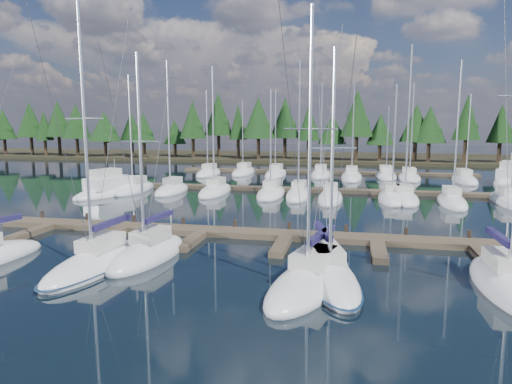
% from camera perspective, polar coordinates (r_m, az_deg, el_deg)
% --- Properties ---
extents(ground, '(260.00, 260.00, 0.00)m').
position_cam_1_polar(ground, '(43.58, 6.10, -1.89)').
color(ground, black).
rests_on(ground, ground).
extents(far_shore, '(220.00, 30.00, 0.60)m').
position_cam_1_polar(far_shore, '(103.01, 9.46, 4.28)').
color(far_shore, black).
rests_on(far_shore, ground).
extents(main_dock, '(44.00, 6.13, 0.90)m').
position_cam_1_polar(main_dock, '(31.26, 3.76, -5.68)').
color(main_dock, brown).
rests_on(main_dock, ground).
extents(back_docks, '(50.00, 21.80, 0.40)m').
position_cam_1_polar(back_docks, '(62.85, 7.89, 1.50)').
color(back_docks, brown).
rests_on(back_docks, ground).
extents(front_sailboat_1, '(3.47, 9.14, 14.81)m').
position_cam_1_polar(front_sailboat_1, '(26.90, -19.17, -8.33)').
color(front_sailboat_1, silver).
rests_on(front_sailboat_1, ground).
extents(front_sailboat_2, '(3.44, 7.85, 12.54)m').
position_cam_1_polar(front_sailboat_2, '(27.87, -13.32, -7.50)').
color(front_sailboat_2, silver).
rests_on(front_sailboat_2, ground).
extents(front_sailboat_3, '(5.13, 9.40, 13.91)m').
position_cam_1_polar(front_sailboat_3, '(22.93, 6.87, -10.90)').
color(front_sailboat_3, silver).
rests_on(front_sailboat_3, ground).
extents(front_sailboat_4, '(4.90, 9.33, 12.22)m').
position_cam_1_polar(front_sailboat_4, '(23.81, 8.92, -10.21)').
color(front_sailboat_4, silver).
rests_on(front_sailboat_4, ground).
extents(front_sailboat_5, '(2.70, 8.23, 16.55)m').
position_cam_1_polar(front_sailboat_5, '(25.32, 28.72, -9.94)').
color(front_sailboat_5, silver).
rests_on(front_sailboat_5, ground).
extents(back_sailboat_rows, '(42.56, 31.58, 16.13)m').
position_cam_1_polar(back_sailboat_rows, '(58.38, 7.96, 1.02)').
color(back_sailboat_rows, silver).
rests_on(back_sailboat_rows, ground).
extents(motor_yacht_left, '(5.92, 10.09, 4.79)m').
position_cam_1_polar(motor_yacht_left, '(53.10, -17.92, 0.21)').
color(motor_yacht_left, silver).
rests_on(motor_yacht_left, ground).
extents(motor_yacht_right, '(6.95, 10.31, 4.92)m').
position_cam_1_polar(motor_yacht_right, '(68.53, 29.02, 1.36)').
color(motor_yacht_right, silver).
rests_on(motor_yacht_right, ground).
extents(tree_line, '(187.31, 11.71, 13.72)m').
position_cam_1_polar(tree_line, '(92.91, 9.91, 8.30)').
color(tree_line, black).
rests_on(tree_line, far_shore).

